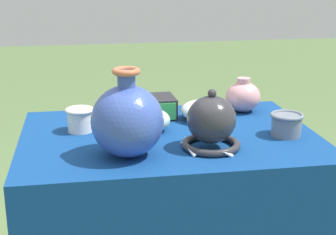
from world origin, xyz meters
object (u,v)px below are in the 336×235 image
jar_round_rose (243,96)px  bowl_shallow_celadon (151,120)px  vase_tall_bulbous (127,120)px  cup_wide_slate (287,124)px  cup_wide_ivory (80,119)px  mosaic_tile_box (155,107)px  vase_dome_bell (211,124)px  bowl_shallow_porcelain (203,110)px

jar_round_rose → bowl_shallow_celadon: 0.41m
vase_tall_bulbous → cup_wide_slate: size_ratio=2.38×
jar_round_rose → cup_wide_ivory: (-0.60, -0.14, -0.01)m
mosaic_tile_box → bowl_shallow_celadon: bearing=-104.3°
mosaic_tile_box → jar_round_rose: bearing=0.3°
vase_tall_bulbous → cup_wide_ivory: 0.29m
cup_wide_ivory → mosaic_tile_box: bearing=24.6°
jar_round_rose → bowl_shallow_celadon: size_ratio=1.04×
vase_tall_bulbous → jar_round_rose: (0.46, 0.38, -0.05)m
bowl_shallow_celadon → jar_round_rose: bearing=25.6°
cup_wide_slate → bowl_shallow_celadon: (-0.42, 0.12, -0.00)m
mosaic_tile_box → cup_wide_ivory: size_ratio=1.57×
vase_dome_bell → mosaic_tile_box: 0.37m
jar_round_rose → cup_wide_slate: size_ratio=1.20×
vase_tall_bulbous → mosaic_tile_box: 0.39m
cup_wide_ivory → bowl_shallow_porcelain: size_ratio=0.60×
vase_dome_bell → cup_wide_ivory: size_ratio=2.03×
bowl_shallow_porcelain → cup_wide_ivory: bearing=-172.4°
bowl_shallow_porcelain → cup_wide_slate: bearing=-43.3°
bowl_shallow_celadon → cup_wide_slate: bearing=-15.4°
cup_wide_ivory → vase_dome_bell: bearing=-30.5°
bowl_shallow_celadon → bowl_shallow_porcelain: bearing=26.1°
cup_wide_ivory → bowl_shallow_porcelain: (0.42, 0.06, -0.01)m
bowl_shallow_porcelain → mosaic_tile_box: bearing=158.4°
vase_tall_bulbous → bowl_shallow_porcelain: (0.29, 0.30, -0.07)m
mosaic_tile_box → jar_round_rose: 0.33m
vase_dome_bell → mosaic_tile_box: bearing=109.1°
cup_wide_ivory → bowl_shallow_porcelain: 0.43m
vase_tall_bulbous → jar_round_rose: 0.60m
mosaic_tile_box → cup_wide_slate: (0.39, -0.27, 0.00)m
cup_wide_ivory → cup_wide_slate: size_ratio=0.87×
vase_tall_bulbous → jar_round_rose: vase_tall_bulbous is taller
vase_tall_bulbous → mosaic_tile_box: bearing=70.5°
vase_dome_bell → bowl_shallow_celadon: vase_dome_bell is taller
jar_round_rose → cup_wide_ivory: jar_round_rose is taller
vase_dome_bell → bowl_shallow_porcelain: vase_dome_bell is taller
vase_dome_bell → mosaic_tile_box: size_ratio=1.30×
vase_dome_bell → mosaic_tile_box: vase_dome_bell is taller
cup_wide_slate → mosaic_tile_box: bearing=144.5°
cup_wide_slate → bowl_shallow_celadon: 0.43m
vase_tall_bulbous → vase_dome_bell: vase_tall_bulbous is taller
vase_dome_bell → jar_round_rose: size_ratio=1.48×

